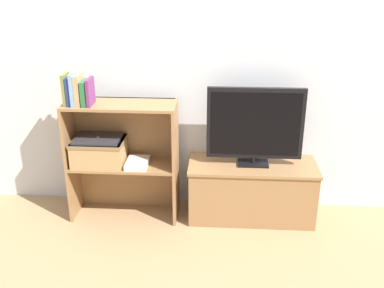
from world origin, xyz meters
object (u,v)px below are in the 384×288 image
at_px(book_skyblue, 74,89).
at_px(magazine_stack, 137,163).
at_px(tv, 255,125).
at_px(book_olive, 66,89).
at_px(storage_basket_left, 99,150).
at_px(book_forest, 85,93).
at_px(laptop, 98,139).
at_px(book_navy, 70,91).
at_px(tv_stand, 251,190).
at_px(book_plum, 90,92).
at_px(book_tan, 79,90).

bearing_deg(book_skyblue, magazine_stack, 2.27).
distance_m(tv, book_olive, 1.33).
distance_m(storage_basket_left, magazine_stack, 0.29).
relative_size(book_olive, book_forest, 1.27).
bearing_deg(laptop, book_navy, -167.33).
height_order(tv_stand, magazine_stack, magazine_stack).
distance_m(book_forest, laptop, 0.35).
distance_m(book_skyblue, laptop, 0.40).
bearing_deg(book_plum, storage_basket_left, 65.99).
bearing_deg(book_forest, book_plum, 0.00).
xyz_separation_m(book_navy, storage_basket_left, (0.15, 0.03, -0.45)).
distance_m(tv_stand, book_forest, 1.39).
height_order(tv, book_skyblue, book_skyblue).
height_order(book_plum, laptop, book_plum).
bearing_deg(magazine_stack, book_skyblue, -177.73).
distance_m(tv_stand, tv, 0.52).
relative_size(book_navy, laptop, 0.59).
height_order(tv, storage_basket_left, tv).
bearing_deg(book_navy, book_olive, 180.00).
distance_m(book_forest, book_plum, 0.04).
relative_size(storage_basket_left, magazine_stack, 1.72).
distance_m(book_olive, laptop, 0.41).
height_order(book_olive, book_forest, book_olive).
height_order(book_plum, storage_basket_left, book_plum).
relative_size(book_navy, storage_basket_left, 0.52).
bearing_deg(book_navy, laptop, 12.67).
bearing_deg(book_forest, tv, 4.17).
bearing_deg(tv_stand, book_plum, -175.62).
xyz_separation_m(book_tan, laptop, (0.09, 0.03, -0.37)).
relative_size(book_tan, book_forest, 1.23).
height_order(book_olive, magazine_stack, book_olive).
distance_m(tv_stand, book_tan, 1.44).
bearing_deg(tv_stand, book_skyblue, -176.00).
relative_size(book_olive, storage_basket_left, 0.58).
distance_m(book_tan, magazine_stack, 0.66).
relative_size(tv_stand, book_plum, 5.02).
distance_m(book_navy, magazine_stack, 0.69).
distance_m(book_tan, laptop, 0.38).
relative_size(tv, book_plum, 3.66).
height_order(book_navy, book_plum, book_navy).
bearing_deg(magazine_stack, tv_stand, 4.84).
bearing_deg(tv, book_olive, -176.25).
bearing_deg(tv_stand, book_forest, -175.75).
bearing_deg(tv_stand, laptop, -177.33).
bearing_deg(storage_basket_left, book_olive, -169.19).
height_order(laptop, magazine_stack, laptop).
height_order(book_forest, book_plum, book_plum).
distance_m(tv_stand, storage_basket_left, 1.16).
height_order(tv, magazine_stack, tv).
bearing_deg(book_navy, storage_basket_left, 12.67).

